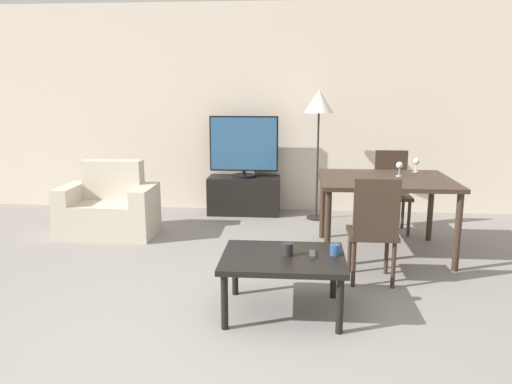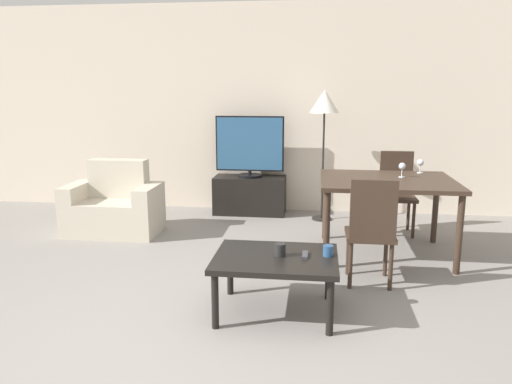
% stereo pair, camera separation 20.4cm
% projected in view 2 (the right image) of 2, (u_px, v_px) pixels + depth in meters
% --- Properties ---
extents(ground_plane, '(18.00, 18.00, 0.00)m').
position_uv_depth(ground_plane, '(155.00, 360.00, 3.04)').
color(ground_plane, gray).
extents(wall_back, '(7.47, 0.06, 2.70)m').
position_uv_depth(wall_back, '(247.00, 109.00, 6.60)').
color(wall_back, beige).
rests_on(wall_back, ground_plane).
extents(armchair, '(1.03, 0.61, 0.82)m').
position_uv_depth(armchair, '(114.00, 207.00, 5.66)').
color(armchair, beige).
rests_on(armchair, ground_plane).
extents(tv_stand, '(0.93, 0.42, 0.49)m').
position_uv_depth(tv_stand, '(250.00, 195.00, 6.55)').
color(tv_stand, black).
rests_on(tv_stand, ground_plane).
extents(tv, '(0.88, 0.31, 0.79)m').
position_uv_depth(tv, '(250.00, 147.00, 6.41)').
color(tv, black).
rests_on(tv, tv_stand).
extents(coffee_table, '(0.89, 0.70, 0.44)m').
position_uv_depth(coffee_table, '(276.00, 263.00, 3.61)').
color(coffee_table, black).
rests_on(coffee_table, ground_plane).
extents(dining_table, '(1.27, 1.05, 0.76)m').
position_uv_depth(dining_table, '(387.00, 187.00, 4.83)').
color(dining_table, '#38281E').
rests_on(dining_table, ground_plane).
extents(dining_chair_near, '(0.40, 0.40, 0.92)m').
position_uv_depth(dining_chair_near, '(371.00, 228.00, 4.08)').
color(dining_chair_near, '#38281E').
rests_on(dining_chair_near, ground_plane).
extents(dining_chair_far, '(0.40, 0.40, 0.92)m').
position_uv_depth(dining_chair_far, '(397.00, 189.00, 5.66)').
color(dining_chair_far, '#38281E').
rests_on(dining_chair_far, ground_plane).
extents(floor_lamp, '(0.35, 0.35, 1.60)m').
position_uv_depth(floor_lamp, '(325.00, 107.00, 6.00)').
color(floor_lamp, black).
rests_on(floor_lamp, ground_plane).
extents(remote_primary, '(0.04, 0.15, 0.02)m').
position_uv_depth(remote_primary, '(305.00, 255.00, 3.59)').
color(remote_primary, '#38383D').
rests_on(remote_primary, coffee_table).
extents(cup_white_near, '(0.08, 0.08, 0.09)m').
position_uv_depth(cup_white_near, '(280.00, 250.00, 3.59)').
color(cup_white_near, black).
rests_on(cup_white_near, coffee_table).
extents(cup_colored_far, '(0.07, 0.07, 0.08)m').
position_uv_depth(cup_colored_far, '(328.00, 251.00, 3.59)').
color(cup_colored_far, navy).
rests_on(cup_colored_far, coffee_table).
extents(wine_glass_left, '(0.07, 0.07, 0.15)m').
position_uv_depth(wine_glass_left, '(420.00, 163.00, 5.13)').
color(wine_glass_left, silver).
rests_on(wine_glass_left, dining_table).
extents(wine_glass_center, '(0.07, 0.07, 0.15)m').
position_uv_depth(wine_glass_center, '(402.00, 167.00, 4.89)').
color(wine_glass_center, silver).
rests_on(wine_glass_center, dining_table).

